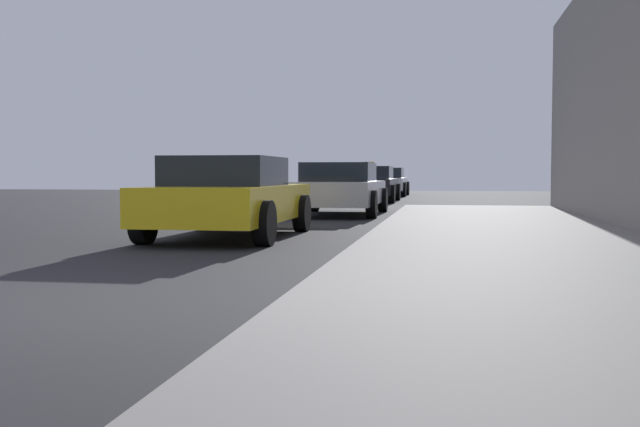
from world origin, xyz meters
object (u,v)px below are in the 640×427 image
at_px(car_yellow, 229,197).
at_px(car_white, 386,182).
at_px(car_silver, 340,188).
at_px(car_black, 370,184).

height_order(car_yellow, car_white, same).
relative_size(car_silver, car_black, 1.01).
bearing_deg(car_white, car_silver, -89.40).
bearing_deg(car_silver, car_white, 90.60).
bearing_deg(car_yellow, car_black, 87.69).
height_order(car_silver, car_white, same).
bearing_deg(car_yellow, car_white, 88.42).
bearing_deg(car_silver, car_black, 91.11).
height_order(car_yellow, car_silver, same).
xyz_separation_m(car_yellow, car_silver, (0.80, 6.80, 0.00)).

